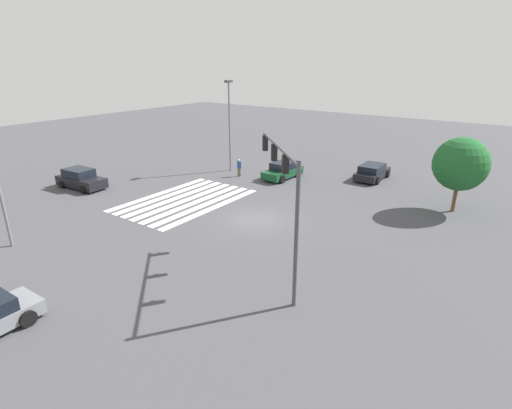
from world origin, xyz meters
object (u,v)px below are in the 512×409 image
object	(u,v)px
street_light_pole_b	(229,118)
tree_corner_a	(461,164)
car_2	(372,172)
car_3	(81,179)
traffic_signal_mast	(283,182)
car_0	(283,170)
pedestrian	(239,167)

from	to	relation	value
street_light_pole_b	tree_corner_a	distance (m)	20.07
car_2	car_3	distance (m)	25.48
car_2	street_light_pole_b	bearing A→B (deg)	112.58
street_light_pole_b	car_3	bearing A→B (deg)	-30.20
traffic_signal_mast	car_2	size ratio (longest dim) A/B	1.49
car_0	car_2	distance (m)	8.07
car_0	street_light_pole_b	distance (m)	7.08
car_0	car_3	world-z (taller)	car_3
car_2	pedestrian	xyz separation A→B (m)	(6.28, -10.38, 0.23)
pedestrian	street_light_pole_b	xyz separation A→B (m)	(-1.12, -1.95, 4.14)
traffic_signal_mast	car_0	xyz separation A→B (m)	(-15.07, -9.26, -4.21)
car_3	tree_corner_a	world-z (taller)	tree_corner_a
pedestrian	tree_corner_a	world-z (taller)	tree_corner_a
car_0	street_light_pole_b	bearing A→B (deg)	-78.37
car_0	car_2	xyz separation A→B (m)	(-4.37, 6.79, -0.04)
traffic_signal_mast	car_0	bearing A→B (deg)	-13.42
car_0	car_3	size ratio (longest dim) A/B	0.95
pedestrian	street_light_pole_b	bearing A→B (deg)	-163.80
car_2	pedestrian	bearing A→B (deg)	121.05
pedestrian	tree_corner_a	distance (m)	18.31
traffic_signal_mast	car_3	bearing A→B (deg)	38.12
car_0	car_2	world-z (taller)	car_0
car_0	tree_corner_a	world-z (taller)	tree_corner_a
car_0	pedestrian	world-z (taller)	pedestrian
traffic_signal_mast	car_2	bearing A→B (deg)	-37.73
tree_corner_a	traffic_signal_mast	bearing A→B (deg)	-19.18
car_2	car_3	world-z (taller)	car_3
car_2	pedestrian	size ratio (longest dim) A/B	2.69
traffic_signal_mast	street_light_pole_b	distance (m)	20.57
street_light_pole_b	traffic_signal_mast	bearing A→B (deg)	46.05
car_3	pedestrian	size ratio (longest dim) A/B	2.81
car_0	traffic_signal_mast	bearing A→B (deg)	35.06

